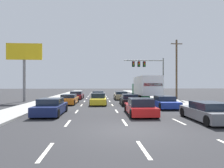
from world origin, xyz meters
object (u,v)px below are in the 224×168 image
Objects in this scene: car_orange at (69,99)px; car_red at (140,107)px; car_blue at (165,102)px; car_white at (98,96)px; car_yellow at (98,99)px; car_gray at (208,112)px; box_truck at (145,87)px; car_black at (129,100)px; car_maroon at (77,95)px; utility_pole_mid at (177,69)px; car_navy at (51,107)px; car_tan at (121,96)px; roadside_billboard at (24,59)px; traffic_signal_mast at (146,67)px.

car_orange is 0.99× the size of car_red.
car_blue is (9.91, -4.60, 0.01)m from car_orange.
car_yellow is (-0.02, -7.36, -0.01)m from car_white.
car_orange is 1.09× the size of car_white.
car_orange is 15.48m from car_gray.
car_yellow is at bearing 149.80° from car_blue.
box_truck is at bearing 90.00° from car_blue.
car_black is 4.35m from car_blue.
car_blue is 0.94× the size of car_gray.
car_maroon is 1.08× the size of car_blue.
car_orange is at bearing -158.38° from utility_pole_mid.
car_black reaches higher than car_orange.
car_yellow is at bearing -13.47° from car_orange.
car_maroon is 1.10× the size of car_white.
car_gray is (10.50, -3.34, -0.00)m from car_navy.
car_white reaches higher than car_black.
car_tan is (6.91, 6.47, 0.04)m from car_orange.
car_navy is at bearing -115.83° from car_tan.
car_black is 15.27m from roadside_billboard.
car_tan is at bearing 90.03° from car_black.
car_white reaches higher than car_navy.
car_black is at bearing -11.71° from car_orange.
car_yellow is at bearing 170.02° from car_black.
box_truck reaches higher than car_gray.
car_black is 12.20m from utility_pole_mid.
car_tan reaches higher than car_orange.
traffic_signal_mast is (8.37, 11.63, 4.78)m from car_yellow.
traffic_signal_mast is (1.88, 15.40, 4.81)m from car_blue.
car_white is 3.48m from car_tan.
car_gray is (3.38, -10.13, 0.02)m from car_black.
car_orange is 9.11m from roadside_billboard.
car_navy is 0.93× the size of car_yellow.
car_maroon is at bearing 126.61° from car_black.
car_tan is 0.50× the size of box_truck.
car_orange is 1.05× the size of car_black.
car_yellow is at bearing -90.15° from car_white.
car_tan is at bearing 11.45° from roadside_billboard.
car_maroon is 0.65× the size of traffic_signal_mast.
car_blue is at bearing -51.53° from car_maroon.
car_red is 4.71m from car_gray.
roadside_billboard is (-13.41, 5.19, 5.15)m from car_black.
car_tan is 11.46m from car_blue.
car_navy is at bearing -90.83° from car_maroon.
car_black is at bearing -53.39° from car_maroon.
car_black is 7.24m from car_red.
box_truck is (6.49, 4.02, 1.39)m from car_yellow.
car_maroon is at bearing 111.37° from car_yellow.
traffic_signal_mast reaches higher than box_truck.
car_yellow is at bearing 63.97° from car_navy.
car_blue is at bearing -90.00° from box_truck.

